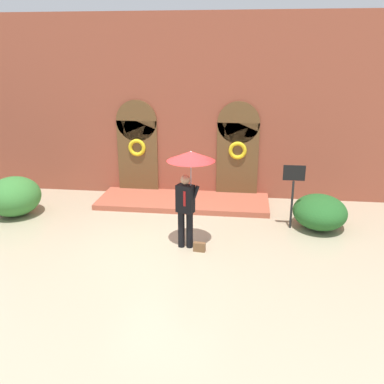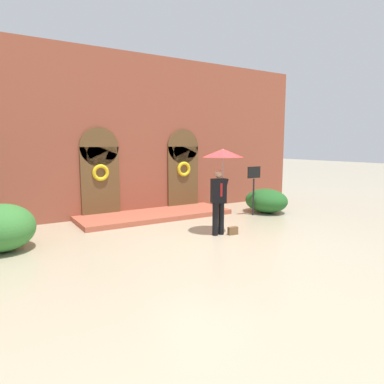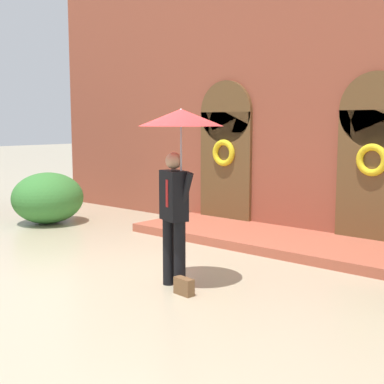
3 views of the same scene
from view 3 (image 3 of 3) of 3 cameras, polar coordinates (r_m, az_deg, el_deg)
name	(u,v)px [view 3 (image 3 of 3)]	position (r m, az deg, el deg)	size (l,w,h in m)	color
ground_plane	(145,280)	(7.62, -5.00, -9.28)	(80.00, 80.00, 0.00)	tan
building_facade	(300,97)	(10.61, 11.44, 9.95)	(14.00, 2.30, 5.60)	brown
person_with_umbrella	(179,144)	(6.93, -1.38, 5.15)	(1.10, 1.10, 2.36)	black
handbag	(184,286)	(6.92, -0.86, -10.04)	(0.28, 0.12, 0.22)	brown
shrub_left	(48,198)	(12.03, -15.13, -0.61)	(1.47, 1.56, 1.11)	#387A33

